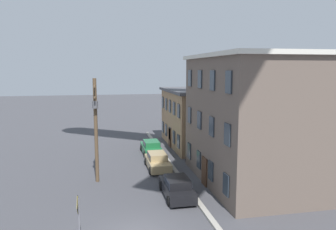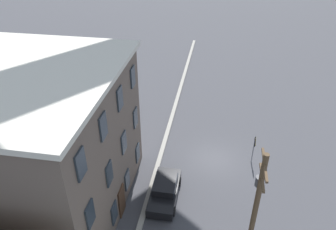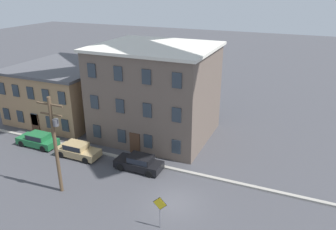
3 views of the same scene
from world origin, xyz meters
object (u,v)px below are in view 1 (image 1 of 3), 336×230
(utility_pole, at_px, (96,124))
(car_tan, at_px, (157,161))
(caution_sign, at_px, (78,211))
(car_green, at_px, (151,147))
(car_black, at_px, (177,187))

(utility_pole, bearing_deg, car_tan, 114.70)
(caution_sign, relative_size, utility_pole, 0.31)
(car_green, relative_size, utility_pole, 0.54)
(car_green, xyz_separation_m, car_tan, (5.27, -0.24, 0.00))
(caution_sign, bearing_deg, car_black, 128.12)
(car_tan, xyz_separation_m, car_black, (6.75, 0.23, 0.00))
(car_tan, bearing_deg, caution_sign, -27.50)
(car_green, bearing_deg, car_black, -0.06)
(car_black, relative_size, caution_sign, 1.71)
(car_green, bearing_deg, utility_pole, -35.61)
(car_tan, height_order, car_black, same)
(car_black, relative_size, utility_pole, 0.54)
(car_green, distance_m, utility_pole, 10.23)
(car_tan, distance_m, car_black, 6.76)
(car_green, xyz_separation_m, utility_pole, (7.70, -5.51, 3.88))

